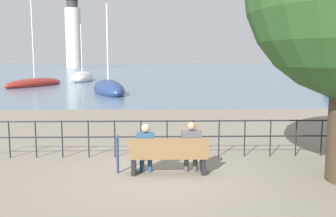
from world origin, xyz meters
name	(u,v)px	position (x,y,z in m)	size (l,w,h in m)	color
ground_plane	(169,173)	(0.00, 0.00, 0.00)	(1000.00, 1000.00, 0.00)	gray
harbor_water	(159,65)	(0.00, 161.55, 0.00)	(600.00, 300.00, 0.01)	slate
park_bench	(169,157)	(0.00, -0.06, 0.44)	(1.86, 0.45, 0.90)	brown
seated_person_left	(146,146)	(-0.55, 0.01, 0.67)	(0.43, 0.35, 1.21)	navy
seated_person_right	(191,145)	(0.55, 0.01, 0.69)	(0.48, 0.35, 1.25)	#4C4C51
promenade_railing	(167,133)	(0.00, 1.55, 0.69)	(10.24, 0.04, 1.05)	black
closed_umbrella	(118,151)	(-1.22, 0.06, 0.54)	(0.09, 0.09, 0.97)	navy
sailboat_1	(82,78)	(-9.88, 38.96, 0.36)	(3.23, 8.54, 7.60)	silver
sailboat_2	(108,89)	(-4.24, 21.25, 0.33)	(4.26, 7.69, 7.49)	navy
sailboat_3	(35,83)	(-12.81, 29.60, 0.29)	(4.88, 8.17, 11.34)	maroon
harbor_lighthouse	(73,34)	(-27.29, 112.77, 10.57)	(4.88, 4.88, 22.74)	beige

